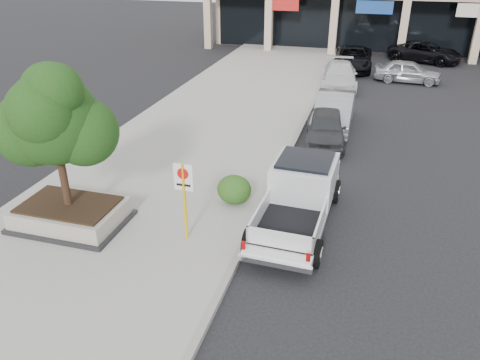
# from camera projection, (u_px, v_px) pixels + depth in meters

# --- Properties ---
(ground) EXTENTS (120.00, 120.00, 0.00)m
(ground) POSITION_uv_depth(u_px,v_px,m) (295.00, 267.00, 12.33)
(ground) COLOR black
(ground) RESTS_ON ground
(sidewalk) EXTENTS (8.00, 52.00, 0.15)m
(sidewalk) POSITION_uv_depth(u_px,v_px,m) (186.00, 154.00, 18.81)
(sidewalk) COLOR gray
(sidewalk) RESTS_ON ground
(curb) EXTENTS (0.20, 52.00, 0.15)m
(curb) POSITION_uv_depth(u_px,v_px,m) (283.00, 166.00, 17.83)
(curb) COLOR gray
(curb) RESTS_ON ground
(planter) EXTENTS (3.20, 2.20, 0.68)m
(planter) POSITION_uv_depth(u_px,v_px,m) (71.00, 214.00, 13.84)
(planter) COLOR black
(planter) RESTS_ON sidewalk
(planter_tree) EXTENTS (2.90, 2.55, 4.00)m
(planter_tree) POSITION_uv_depth(u_px,v_px,m) (60.00, 118.00, 12.62)
(planter_tree) COLOR black
(planter_tree) RESTS_ON planter
(no_parking_sign) EXTENTS (0.55, 0.09, 2.30)m
(no_parking_sign) POSITION_uv_depth(u_px,v_px,m) (184.00, 191.00, 12.66)
(no_parking_sign) COLOR yellow
(no_parking_sign) RESTS_ON sidewalk
(hedge) EXTENTS (1.10, 0.99, 0.93)m
(hedge) POSITION_uv_depth(u_px,v_px,m) (234.00, 190.00, 14.92)
(hedge) COLOR #204915
(hedge) RESTS_ON sidewalk
(pickup_truck) EXTENTS (2.26, 5.66, 1.76)m
(pickup_truck) POSITION_uv_depth(u_px,v_px,m) (297.00, 199.00, 13.81)
(pickup_truck) COLOR silver
(pickup_truck) RESTS_ON ground
(curb_car_a) EXTENTS (2.07, 4.22, 1.39)m
(curb_car_a) POSITION_uv_depth(u_px,v_px,m) (326.00, 127.00, 19.82)
(curb_car_a) COLOR #2F3235
(curb_car_a) RESTS_ON ground
(curb_car_b) EXTENTS (1.68, 4.74, 1.56)m
(curb_car_b) POSITION_uv_depth(u_px,v_px,m) (334.00, 111.00, 21.50)
(curb_car_b) COLOR #919498
(curb_car_b) RESTS_ON ground
(curb_car_c) EXTENTS (2.47, 5.03, 1.41)m
(curb_car_c) POSITION_uv_depth(u_px,v_px,m) (339.00, 75.00, 27.67)
(curb_car_c) COLOR silver
(curb_car_c) RESTS_ON ground
(curb_car_d) EXTENTS (2.65, 5.42, 1.48)m
(curb_car_d) POSITION_uv_depth(u_px,v_px,m) (353.00, 58.00, 31.64)
(curb_car_d) COLOR black
(curb_car_d) RESTS_ON ground
(lot_car_a) EXTENTS (4.06, 1.85, 1.35)m
(lot_car_a) POSITION_uv_depth(u_px,v_px,m) (408.00, 71.00, 28.67)
(lot_car_a) COLOR #A2A4AA
(lot_car_a) RESTS_ON ground
(lot_car_d) EXTENTS (5.57, 3.98, 1.41)m
(lot_car_d) POSITION_uv_depth(u_px,v_px,m) (425.00, 52.00, 33.69)
(lot_car_d) COLOR black
(lot_car_d) RESTS_ON ground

